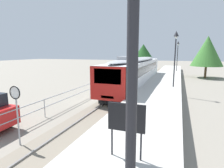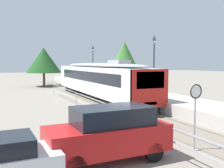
{
  "view_description": "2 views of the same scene",
  "coord_description": "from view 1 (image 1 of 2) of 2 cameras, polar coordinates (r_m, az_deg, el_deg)",
  "views": [
    {
      "loc": [
        4.9,
        2.65,
        4.25
      ],
      "look_at": [
        0.0,
        15.94,
        1.8
      ],
      "focal_mm": 29.29,
      "sensor_mm": 36.0,
      "label": 1
    },
    {
      "loc": [
        -9.38,
        0.17,
        3.68
      ],
      "look_at": [
        -1.0,
        18.94,
        2.0
      ],
      "focal_mm": 42.3,
      "sensor_mm": 36.0,
      "label": 2
    }
  ],
  "objects": [
    {
      "name": "platform_notice_board",
      "position": [
        5.83,
        4.51,
        -10.96
      ],
      "size": [
        1.2,
        0.08,
        1.8
      ],
      "color": "#232328",
      "rests_on": "station_platform"
    },
    {
      "name": "speed_limit_sign",
      "position": [
        9.24,
        -27.83,
        -4.66
      ],
      "size": [
        0.61,
        0.1,
        2.81
      ],
      "color": "#9EA0A5",
      "rests_on": "ground"
    },
    {
      "name": "track_rails",
      "position": [
        20.4,
        5.91,
        -2.16
      ],
      "size": [
        3.2,
        60.0,
        0.14
      ],
      "color": "slate",
      "rests_on": "ground"
    },
    {
      "name": "platform_lamp_far_end",
      "position": [
        35.67,
        19.82,
        9.85
      ],
      "size": [
        0.34,
        0.34,
        5.35
      ],
      "color": "#232328",
      "rests_on": "station_platform"
    },
    {
      "name": "platform_lamp_near_end",
      "position": [
        1.92,
        6.64,
        20.85
      ],
      "size": [
        0.34,
        0.34,
        5.35
      ],
      "color": "#232328",
      "rests_on": "station_platform"
    },
    {
      "name": "commuter_train",
      "position": [
        22.49,
        7.59,
        4.37
      ],
      "size": [
        2.82,
        19.36,
        3.74
      ],
      "color": "silver",
      "rests_on": "track_rails"
    },
    {
      "name": "station_platform",
      "position": [
        19.79,
        15.08,
        -1.6
      ],
      "size": [
        3.9,
        60.0,
        0.9
      ],
      "primitive_type": "cube",
      "color": "#B7B5AD",
      "rests_on": "ground"
    },
    {
      "name": "tree_behind_carpark",
      "position": [
        34.44,
        27.59,
        9.09
      ],
      "size": [
        5.07,
        5.07,
        6.95
      ],
      "color": "brown",
      "rests_on": "ground"
    },
    {
      "name": "ground_plane",
      "position": [
        21.33,
        -1.93,
        -1.68
      ],
      "size": [
        160.0,
        160.0,
        0.0
      ],
      "primitive_type": "plane",
      "color": "gray"
    },
    {
      "name": "carpark_fence",
      "position": [
        12.88,
        -20.37,
        -5.86
      ],
      "size": [
        0.06,
        36.06,
        1.25
      ],
      "color": "#9EA0A5",
      "rests_on": "ground"
    },
    {
      "name": "tree_behind_station_far",
      "position": [
        39.59,
        9.73,
        9.36
      ],
      "size": [
        5.28,
        5.28,
        5.97
      ],
      "color": "brown",
      "rests_on": "ground"
    },
    {
      "name": "platform_lamp_mid_platform",
      "position": [
        18.75,
        19.19,
        10.42
      ],
      "size": [
        0.34,
        0.34,
        5.35
      ],
      "color": "#232328",
      "rests_on": "station_platform"
    }
  ]
}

